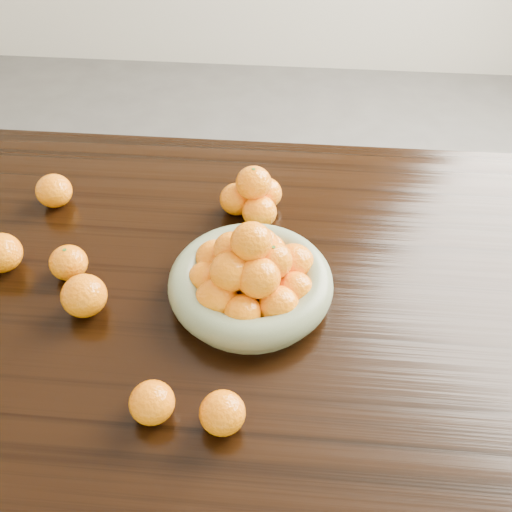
# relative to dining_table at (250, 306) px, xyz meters

# --- Properties ---
(ground) EXTENTS (5.00, 5.00, 0.00)m
(ground) POSITION_rel_dining_table_xyz_m (0.00, 0.00, -0.66)
(ground) COLOR #504E4B
(ground) RESTS_ON ground
(dining_table) EXTENTS (2.00, 1.00, 0.75)m
(dining_table) POSITION_rel_dining_table_xyz_m (0.00, 0.00, 0.00)
(dining_table) COLOR black
(dining_table) RESTS_ON ground
(fruit_bowl) EXTENTS (0.32, 0.32, 0.18)m
(fruit_bowl) POSITION_rel_dining_table_xyz_m (0.01, -0.05, 0.14)
(fruit_bowl) COLOR gray
(fruit_bowl) RESTS_ON dining_table
(orange_pyramid) EXTENTS (0.14, 0.14, 0.12)m
(orange_pyramid) POSITION_rel_dining_table_xyz_m (-0.01, 0.20, 0.14)
(orange_pyramid) COLOR orange
(orange_pyramid) RESTS_ON dining_table
(loose_orange_0) EXTENTS (0.08, 0.08, 0.07)m
(loose_orange_0) POSITION_rel_dining_table_xyz_m (-0.36, -0.03, 0.12)
(loose_orange_0) COLOR orange
(loose_orange_0) RESTS_ON dining_table
(loose_orange_1) EXTENTS (0.09, 0.09, 0.08)m
(loose_orange_1) POSITION_rel_dining_table_xyz_m (-0.30, -0.11, 0.13)
(loose_orange_1) COLOR orange
(loose_orange_1) RESTS_ON dining_table
(loose_orange_2) EXTENTS (0.07, 0.07, 0.07)m
(loose_orange_2) POSITION_rel_dining_table_xyz_m (-0.01, -0.33, 0.12)
(loose_orange_2) COLOR orange
(loose_orange_2) RESTS_ON dining_table
(loose_orange_3) EXTENTS (0.09, 0.09, 0.08)m
(loose_orange_3) POSITION_rel_dining_table_xyz_m (-0.51, -0.01, 0.13)
(loose_orange_3) COLOR orange
(loose_orange_3) RESTS_ON dining_table
(loose_orange_4) EXTENTS (0.07, 0.07, 0.07)m
(loose_orange_4) POSITION_rel_dining_table_xyz_m (-0.13, -0.32, 0.12)
(loose_orange_4) COLOR orange
(loose_orange_4) RESTS_ON dining_table
(loose_orange_5) EXTENTS (0.08, 0.08, 0.08)m
(loose_orange_5) POSITION_rel_dining_table_xyz_m (-0.47, 0.20, 0.13)
(loose_orange_5) COLOR orange
(loose_orange_5) RESTS_ON dining_table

